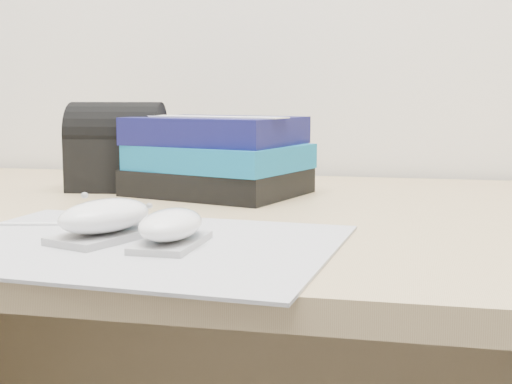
% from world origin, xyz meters
% --- Properties ---
extents(desk, '(1.60, 0.80, 0.73)m').
position_xyz_m(desk, '(0.00, 1.64, 0.50)').
color(desk, tan).
rests_on(desk, ground).
extents(mousepad, '(0.43, 0.34, 0.00)m').
position_xyz_m(mousepad, '(-0.16, 1.32, 0.73)').
color(mousepad, gray).
rests_on(mousepad, desk).
extents(mouse_rear, '(0.10, 0.13, 0.05)m').
position_xyz_m(mouse_rear, '(-0.20, 1.33, 0.75)').
color(mouse_rear, '#A1A1A3').
rests_on(mouse_rear, mousepad).
extents(mouse_front, '(0.06, 0.10, 0.04)m').
position_xyz_m(mouse_front, '(-0.12, 1.32, 0.75)').
color(mouse_front, '#A2A3A5').
rests_on(mouse_front, mousepad).
extents(book_stack, '(0.29, 0.25, 0.12)m').
position_xyz_m(book_stack, '(-0.18, 1.70, 0.79)').
color(book_stack, black).
rests_on(book_stack, desk).
extents(pouch, '(0.16, 0.12, 0.14)m').
position_xyz_m(pouch, '(-0.35, 1.72, 0.80)').
color(pouch, black).
rests_on(pouch, desk).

